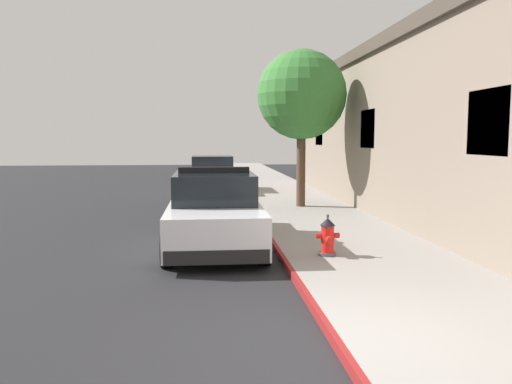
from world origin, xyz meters
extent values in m
cube|color=#232326|center=(-4.40, 10.00, -0.10)|extent=(31.61, 60.00, 0.20)
cube|color=gray|center=(1.60, 10.00, 0.07)|extent=(3.19, 60.00, 0.13)
cube|color=maroon|center=(-0.04, 10.00, 0.07)|extent=(0.08, 60.00, 0.13)
cube|color=gray|center=(6.50, 9.48, 2.32)|extent=(6.61, 23.13, 4.64)
cube|color=#473D33|center=(6.50, 9.48, 4.82)|extent=(6.85, 23.37, 0.36)
cube|color=black|center=(3.22, 3.00, 2.55)|extent=(0.06, 1.30, 1.10)
cube|color=black|center=(3.22, 9.48, 2.55)|extent=(0.06, 1.30, 1.10)
cube|color=black|center=(3.22, 15.95, 2.55)|extent=(0.06, 1.30, 1.10)
cube|color=white|center=(-1.27, 5.61, 0.58)|extent=(1.84, 4.80, 0.76)
cube|color=black|center=(-1.27, 5.76, 1.26)|extent=(1.64, 2.50, 0.60)
cube|color=black|center=(-1.27, 3.27, 0.32)|extent=(1.76, 0.16, 0.24)
cube|color=black|center=(-1.27, 7.95, 0.32)|extent=(1.76, 0.16, 0.24)
cylinder|color=black|center=(-2.13, 7.31, 0.32)|extent=(0.22, 0.64, 0.64)
cylinder|color=black|center=(-0.41, 7.31, 0.32)|extent=(0.22, 0.64, 0.64)
cylinder|color=black|center=(-2.13, 3.91, 0.32)|extent=(0.22, 0.64, 0.64)
cylinder|color=black|center=(-0.41, 3.91, 0.32)|extent=(0.22, 0.64, 0.64)
cube|color=black|center=(-1.27, 5.71, 1.62)|extent=(1.48, 0.20, 0.12)
cube|color=red|center=(-1.62, 5.71, 1.62)|extent=(0.44, 0.18, 0.11)
cube|color=#1E33E0|center=(-0.92, 5.71, 1.62)|extent=(0.44, 0.18, 0.11)
cube|color=#B2B5BA|center=(-1.17, 16.53, 0.58)|extent=(1.84, 4.80, 0.76)
cube|color=black|center=(-1.17, 16.68, 1.26)|extent=(1.64, 2.50, 0.60)
cube|color=black|center=(-1.17, 14.19, 0.32)|extent=(1.76, 0.16, 0.24)
cube|color=black|center=(-1.17, 18.87, 0.32)|extent=(1.76, 0.16, 0.24)
cylinder|color=black|center=(-2.03, 18.23, 0.32)|extent=(0.22, 0.64, 0.64)
cylinder|color=black|center=(-0.31, 18.23, 0.32)|extent=(0.22, 0.64, 0.64)
cylinder|color=black|center=(-2.03, 14.83, 0.32)|extent=(0.22, 0.64, 0.64)
cylinder|color=black|center=(-0.31, 14.83, 0.32)|extent=(0.22, 0.64, 0.64)
cylinder|color=#4C4C51|center=(0.78, 4.02, 0.16)|extent=(0.32, 0.32, 0.06)
cylinder|color=red|center=(0.78, 4.02, 0.44)|extent=(0.24, 0.24, 0.50)
cone|color=black|center=(0.78, 4.02, 0.76)|extent=(0.28, 0.28, 0.14)
cylinder|color=#4C4C51|center=(0.78, 4.02, 0.86)|extent=(0.05, 0.05, 0.06)
cylinder|color=red|center=(0.61, 4.02, 0.50)|extent=(0.10, 0.10, 0.10)
cylinder|color=red|center=(0.95, 4.02, 0.50)|extent=(0.10, 0.10, 0.10)
cylinder|color=red|center=(0.78, 3.84, 0.45)|extent=(0.13, 0.12, 0.13)
cylinder|color=brown|center=(1.56, 11.02, 1.39)|extent=(0.28, 0.28, 2.52)
sphere|color=#387A33|center=(1.56, 11.02, 3.63)|extent=(2.79, 2.79, 2.79)
camera|label=1|loc=(-1.44, -5.34, 2.29)|focal=36.89mm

